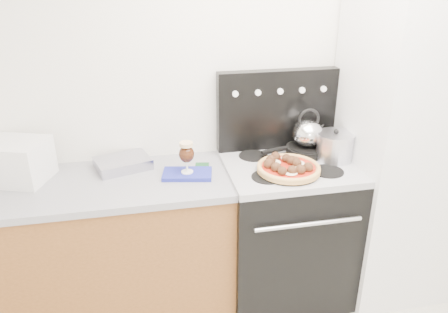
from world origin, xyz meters
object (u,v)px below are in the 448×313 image
object	(u,v)px
stove_body	(285,232)
toaster_oven	(13,161)
beer_glass	(187,157)
pizza	(289,167)
fridge	(399,151)
tea_kettle	(308,131)
stock_pot	(335,147)
skillet	(306,150)
oven_mitt	(187,174)
base_cabinet	(107,252)
pizza_pan	(288,172)

from	to	relation	value
stove_body	toaster_oven	bearing A→B (deg)	174.49
beer_glass	pizza	distance (m)	0.58
fridge	beer_glass	bearing A→B (deg)	178.97
beer_glass	tea_kettle	xyz separation A→B (m)	(0.77, 0.13, 0.05)
toaster_oven	pizza	size ratio (longest dim) A/B	1.01
tea_kettle	stock_pot	size ratio (longest dim) A/B	0.96
pizza	skillet	distance (m)	0.31
stove_body	stock_pot	bearing A→B (deg)	1.72
oven_mitt	skillet	xyz separation A→B (m)	(0.77, 0.13, 0.03)
tea_kettle	oven_mitt	bearing A→B (deg)	-156.64
skillet	oven_mitt	bearing A→B (deg)	-170.57
stove_body	fridge	bearing A→B (deg)	-2.05
base_cabinet	pizza_pan	xyz separation A→B (m)	(1.06, -0.14, 0.50)
stove_body	stock_pot	distance (m)	0.63
oven_mitt	pizza_pan	bearing A→B (deg)	-11.24
tea_kettle	base_cabinet	bearing A→B (deg)	-161.51
beer_glass	stock_pot	world-z (taller)	beer_glass
fridge	skillet	size ratio (longest dim) A/B	7.48
fridge	beer_glass	xyz separation A→B (m)	(-1.31, 0.02, 0.07)
base_cabinet	beer_glass	distance (m)	0.77
stove_body	pizza_pan	world-z (taller)	pizza_pan
fridge	tea_kettle	world-z (taller)	fridge
base_cabinet	tea_kettle	size ratio (longest dim) A/B	7.03
stove_body	beer_glass	bearing A→B (deg)	-179.86
pizza	stock_pot	distance (m)	0.35
pizza_pan	stock_pot	xyz separation A→B (m)	(0.33, 0.12, 0.07)
pizza	fridge	bearing A→B (deg)	6.78
skillet	tea_kettle	world-z (taller)	tea_kettle
toaster_oven	skillet	bearing A→B (deg)	18.79
base_cabinet	pizza	xyz separation A→B (m)	(1.06, -0.14, 0.53)
base_cabinet	stove_body	xyz separation A→B (m)	(1.10, -0.02, 0.01)
pizza	oven_mitt	bearing A→B (deg)	168.76
oven_mitt	tea_kettle	size ratio (longest dim) A/B	1.34
toaster_oven	tea_kettle	bearing A→B (deg)	18.79
base_cabinet	stock_pot	world-z (taller)	stock_pot
tea_kettle	pizza	bearing A→B (deg)	-116.07
base_cabinet	fridge	size ratio (longest dim) A/B	0.76
fridge	stock_pot	world-z (taller)	fridge
beer_glass	tea_kettle	distance (m)	0.78
oven_mitt	tea_kettle	bearing A→B (deg)	9.43
toaster_oven	beer_glass	xyz separation A→B (m)	(0.94, -0.15, 0.00)
toaster_oven	oven_mitt	distance (m)	0.96
toaster_oven	pizza_pan	world-z (taller)	toaster_oven
pizza_pan	fridge	bearing A→B (deg)	6.78
stove_body	toaster_oven	world-z (taller)	toaster_oven
pizza_pan	tea_kettle	xyz separation A→B (m)	(0.20, 0.24, 0.14)
pizza	tea_kettle	size ratio (longest dim) A/B	1.74
stock_pot	pizza_pan	bearing A→B (deg)	-159.70
fridge	skillet	distance (m)	0.57
base_cabinet	stove_body	size ratio (longest dim) A/B	1.65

